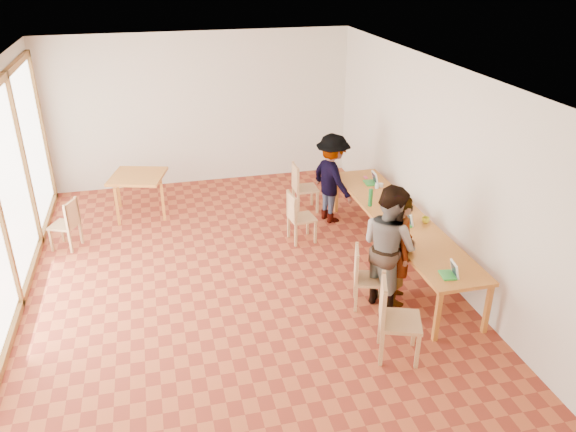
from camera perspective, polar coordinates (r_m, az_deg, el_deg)
The scene contains 24 objects.
ground at distance 8.34m, azimuth -5.30°, elevation -6.35°, with size 8.00×8.00×0.00m, color #A34827.
wall_back at distance 11.43m, azimuth -8.83°, elevation 10.63°, with size 6.00×0.10×3.00m, color beige.
wall_front at distance 4.29m, azimuth 2.73°, elevation -16.87°, with size 6.00×0.10×3.00m, color beige.
wall_right at distance 8.56m, azimuth 14.59°, elevation 4.98°, with size 0.10×8.00×3.00m, color beige.
ceiling at distance 7.22m, azimuth -6.28°, elevation 14.47°, with size 6.00×8.00×0.04m, color white.
communal_table at distance 8.59m, azimuth 11.27°, elevation -0.39°, with size 0.80×4.00×0.75m.
side_table at distance 10.37m, azimuth -15.00°, elevation 3.63°, with size 0.90×0.90×0.75m.
chair_near at distance 6.64m, azimuth 10.47°, elevation -9.45°, with size 0.61×0.61×0.54m.
chair_mid at distance 7.53m, azimuth 7.61°, elevation -5.59°, with size 0.50×0.50×0.46m.
chair_far at distance 9.09m, azimuth 0.90°, elevation 0.38°, with size 0.44×0.44×0.46m.
chair_empty at distance 10.18m, azimuth 1.26°, elevation 3.39°, with size 0.42×0.42×0.48m.
chair_spare at distance 9.55m, azimuth -21.45°, elevation -0.31°, with size 0.51×0.51×0.44m.
person_near at distance 7.60m, azimuth 11.36°, elevation -3.35°, with size 0.57×0.37×1.56m, color gray.
person_mid at distance 7.47m, azimuth 10.21°, elevation -3.05°, with size 0.84×0.65×1.72m, color gray.
person_far at distance 9.76m, azimuth 4.52°, elevation 3.83°, with size 1.02×0.59×1.58m, color gray.
laptop_near at distance 7.19m, azimuth 16.22°, elevation -5.50°, with size 0.22×0.25×0.19m.
laptop_mid at distance 8.33m, azimuth 11.86°, elevation -0.51°, with size 0.22×0.26×0.21m.
laptop_far at distance 9.71m, azimuth 8.56°, elevation 3.61°, with size 0.22×0.25×0.20m.
yellow_mug at distance 8.45m, azimuth 13.82°, elevation -0.41°, with size 0.11×0.11×0.09m, color yellow.
green_bottle at distance 8.81m, azimuth 8.38°, elevation 1.86°, with size 0.07×0.07×0.28m, color #19672A.
clear_glass at distance 9.53m, azimuth 9.03°, elevation 3.06°, with size 0.07×0.07×0.09m, color silver.
condiment_cup at distance 9.60m, azimuth 9.42°, elevation 3.12°, with size 0.08×0.08×0.06m, color white.
pink_phone at distance 9.96m, azimuth 7.89°, elevation 3.92°, with size 0.05×0.10×0.01m, color #E13873.
black_pouch at distance 8.85m, azimuth 11.74°, elevation 1.03°, with size 0.16×0.26×0.09m, color black.
Camera 1 is at (-0.95, -7.02, 4.39)m, focal length 35.00 mm.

